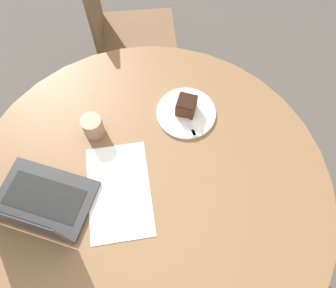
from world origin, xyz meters
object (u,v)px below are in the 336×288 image
Objects in this scene: laptop at (38,204)px; plate at (186,113)px; coffee_glass at (93,127)px; chair at (124,33)px.

plate is at bearing 53.73° from laptop.
coffee_glass is (0.01, -0.36, 0.04)m from plate.
chair is 0.78m from plate.
chair is at bearing 96.64° from laptop.
plate is at bearing 19.64° from chair.
coffee_glass is at bearing -8.32° from chair.
laptop is (0.98, -0.41, 0.28)m from chair.
plate is 0.63m from laptop.
chair reaches higher than plate.
laptop is (0.26, -0.58, 0.04)m from plate.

